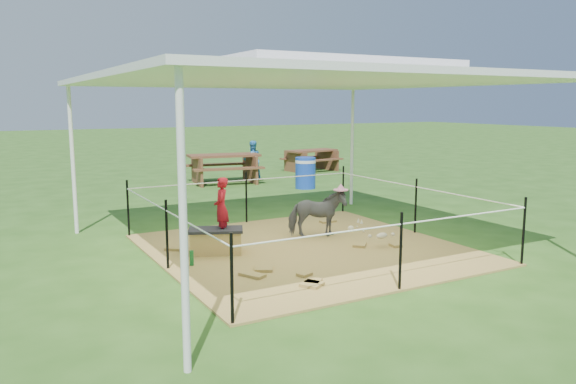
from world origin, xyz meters
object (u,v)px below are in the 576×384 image
distant_person (252,160)px  woman (221,201)px  straw_bale (216,242)px  foal (382,234)px  pony (317,214)px  trash_barrel (305,173)px  picnic_table_far (311,160)px  green_bottle (192,258)px  picnic_table_near (224,169)px

distant_person → woman: bearing=59.5°
straw_bale → foal: foal is taller
pony → trash_barrel: trash_barrel is taller
picnic_table_far → distant_person: 2.88m
woman → trash_barrel: bearing=161.9°
straw_bale → pony: pony is taller
straw_bale → pony: 1.93m
green_bottle → foal: 3.04m
green_bottle → trash_barrel: 7.69m
trash_barrel → picnic_table_far: trash_barrel is taller
straw_bale → picnic_table_far: bearing=50.9°
picnic_table_near → distant_person: 1.09m
green_bottle → distant_person: (4.72, 7.92, 0.46)m
foal → distant_person: (1.73, 8.43, 0.35)m
green_bottle → picnic_table_near: bearing=64.3°
woman → picnic_table_far: woman is taller
straw_bale → foal: (2.44, -0.96, 0.04)m
trash_barrel → picnic_table_near: bearing=127.6°
foal → straw_bale: bearing=141.9°
trash_barrel → woman: bearing=-131.5°
straw_bale → distant_person: distant_person is taller
woman → distant_person: bearing=174.8°
picnic_table_far → foal: bearing=-122.8°
picnic_table_near → pony: bearing=-90.9°
woman → green_bottle: size_ratio=4.32×
trash_barrel → picnic_table_near: trash_barrel is taller
straw_bale → green_bottle: bearing=-140.7°
trash_barrel → picnic_table_far: (2.19, 3.27, -0.06)m
foal → trash_barrel: size_ratio=0.91×
picnic_table_far → distant_person: distant_person is taller
straw_bale → picnic_table_far: 10.89m
picnic_table_far → distant_person: size_ratio=1.48×
distant_person → trash_barrel: bearing=100.7°
woman → foal: woman is taller
green_bottle → picnic_table_near: size_ratio=0.11×
green_bottle → picnic_table_far: (7.42, 8.89, 0.23)m
picnic_table_near → distant_person: size_ratio=1.71×
pony → foal: bearing=-133.7°
green_bottle → picnic_table_far: bearing=50.2°
pony → straw_bale: bearing=115.2°
woman → foal: bearing=91.1°
trash_barrel → straw_bale: bearing=-132.1°
woman → trash_barrel: size_ratio=1.09×
woman → distant_person: (4.07, 7.47, -0.24)m
woman → pony: 1.86m
straw_bale → distant_person: bearing=60.8°
foal → distant_person: bearing=61.8°
straw_bale → distant_person: 8.56m
trash_barrel → foal: bearing=-110.1°
woman → picnic_table_far: bearing=164.7°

